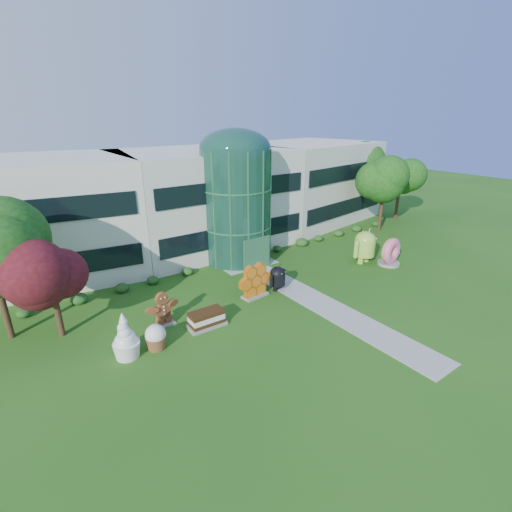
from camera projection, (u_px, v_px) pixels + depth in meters
ground at (334, 311)px, 25.09m from camera, size 140.00×140.00×0.00m
building at (204, 198)px, 37.09m from camera, size 46.00×15.00×9.30m
atrium at (236, 206)px, 32.45m from camera, size 6.00×6.00×9.80m
walkway at (313, 299)px, 26.61m from camera, size 2.40×20.00×0.04m
tree_red at (53, 290)px, 21.27m from camera, size 4.00×4.00×6.00m
trees_backdrop at (231, 212)px, 33.46m from camera, size 52.00×8.00×8.40m
android_green at (365, 244)px, 32.74m from camera, size 3.12×2.19×3.39m
android_black at (277, 276)px, 27.74m from camera, size 2.20×1.78×2.17m
donut at (390, 251)px, 32.39m from camera, size 2.51×1.40×2.49m
gingerbread at (163, 309)px, 23.05m from camera, size 2.59×1.28×2.29m
ice_cream_sandwich at (207, 319)px, 23.09m from camera, size 2.41×1.24×1.06m
honeycomb at (255, 282)px, 26.68m from camera, size 3.00×1.34×2.28m
froyo at (125, 336)px, 19.88m from camera, size 1.59×1.59×2.68m
cupcake at (156, 337)px, 20.83m from camera, size 1.36×1.36×1.50m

